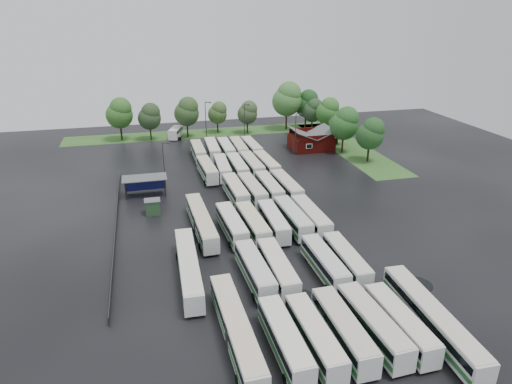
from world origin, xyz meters
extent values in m
plane|color=black|center=(0.00, 0.00, 0.00)|extent=(160.00, 160.00, 0.00)
cube|color=#630D09|center=(24.00, 42.80, 1.70)|extent=(10.00, 8.00, 3.40)
cube|color=#4C4F51|center=(21.50, 42.80, 4.30)|extent=(5.07, 8.60, 2.19)
cube|color=#4C4F51|center=(26.50, 42.80, 4.30)|extent=(5.07, 8.60, 2.19)
cube|color=#630D09|center=(24.00, 38.80, 3.90)|extent=(9.00, 0.20, 1.20)
cube|color=silver|center=(22.00, 38.75, 2.00)|extent=(1.60, 0.12, 1.20)
cylinder|color=#2D2D30|center=(-20.80, 20.00, 1.70)|extent=(0.16, 0.16, 3.40)
cylinder|color=#2D2D30|center=(-13.60, 20.00, 1.70)|extent=(0.16, 0.16, 3.40)
cylinder|color=#2D2D30|center=(-20.80, 23.20, 1.70)|extent=(0.16, 0.16, 3.40)
cylinder|color=#2D2D30|center=(-13.60, 23.20, 1.70)|extent=(0.16, 0.16, 3.40)
cube|color=#4C4F51|center=(-17.20, 21.60, 3.50)|extent=(8.20, 4.20, 0.15)
cube|color=navy|center=(-17.20, 23.50, 1.60)|extent=(7.60, 0.08, 2.60)
cube|color=#234525|center=(-16.20, 12.60, 1.25)|extent=(2.50, 2.00, 2.50)
cube|color=#4C4F51|center=(-16.20, 12.60, 2.56)|extent=(2.70, 2.20, 0.12)
cube|color=#315D22|center=(2.00, 64.80, 0.01)|extent=(80.00, 10.00, 0.01)
cube|color=#315D22|center=(34.00, 42.80, 0.01)|extent=(10.00, 50.00, 0.01)
cube|color=#2D2D30|center=(-22.20, 8.00, 0.60)|extent=(0.10, 50.00, 1.20)
cube|color=silver|center=(-4.48, -25.79, 1.78)|extent=(2.68, 11.75, 2.68)
cube|color=black|center=(-4.48, -25.79, 2.32)|extent=(2.73, 11.29, 0.86)
cube|color=#277333|center=(-4.48, -25.79, 1.19)|extent=(2.73, 11.52, 0.59)
cube|color=silver|center=(-4.48, -25.79, 3.17)|extent=(2.58, 11.40, 0.12)
cylinder|color=black|center=(-4.48, -29.54, 0.44)|extent=(2.49, 0.94, 0.94)
cylinder|color=black|center=(-4.48, -22.05, 0.44)|extent=(2.49, 0.94, 0.94)
cube|color=silver|center=(-1.35, -26.06, 1.77)|extent=(2.74, 11.70, 2.67)
cube|color=black|center=(-1.35, -26.06, 2.30)|extent=(2.78, 11.24, 0.85)
cube|color=#336F3C|center=(-1.35, -26.06, 1.18)|extent=(2.78, 11.47, 0.59)
cube|color=beige|center=(-1.35, -26.06, 3.15)|extent=(2.63, 11.35, 0.12)
cylinder|color=black|center=(-1.35, -29.78, 0.44)|extent=(2.47, 0.93, 0.93)
cylinder|color=black|center=(-1.35, -22.33, 0.44)|extent=(2.47, 0.93, 0.93)
cube|color=silver|center=(1.93, -25.86, 1.82)|extent=(2.61, 11.97, 2.74)
cube|color=black|center=(1.93, -25.86, 2.36)|extent=(2.66, 11.49, 0.88)
cube|color=#1F752B|center=(1.93, -25.86, 1.21)|extent=(2.65, 11.73, 0.60)
cube|color=beige|center=(1.93, -25.86, 3.24)|extent=(2.50, 11.61, 0.12)
cylinder|color=black|center=(1.93, -29.69, 0.45)|extent=(2.54, 0.96, 0.96)
cylinder|color=black|center=(1.93, -22.04, 0.45)|extent=(2.54, 0.96, 0.96)
cube|color=silver|center=(5.28, -25.90, 1.84)|extent=(3.15, 12.23, 2.78)
cube|color=black|center=(5.28, -25.90, 2.40)|extent=(3.18, 11.75, 0.89)
cube|color=#2A6F32|center=(5.28, -25.90, 1.23)|extent=(3.18, 11.99, 0.61)
cube|color=beige|center=(5.28, -25.90, 3.28)|extent=(3.03, 11.86, 0.12)
cylinder|color=black|center=(5.28, -29.77, 0.45)|extent=(2.57, 0.97, 0.97)
cylinder|color=black|center=(5.28, -22.02, 0.45)|extent=(2.57, 0.97, 0.97)
cube|color=silver|center=(8.25, -26.31, 1.77)|extent=(2.75, 11.69, 2.66)
cube|color=black|center=(8.25, -26.31, 2.30)|extent=(2.79, 11.22, 0.85)
cube|color=#2B7333|center=(8.25, -26.31, 1.18)|extent=(2.79, 11.46, 0.59)
cube|color=beige|center=(8.25, -26.31, 3.15)|extent=(2.64, 11.34, 0.12)
cylinder|color=black|center=(8.25, -30.03, 0.44)|extent=(2.47, 0.93, 0.93)
cylinder|color=black|center=(8.25, -22.59, 0.44)|extent=(2.47, 0.93, 0.93)
cube|color=silver|center=(-4.25, -12.18, 1.78)|extent=(2.89, 11.81, 2.69)
cube|color=black|center=(-4.25, -12.18, 2.32)|extent=(2.93, 11.35, 0.86)
cube|color=#2C7336|center=(-4.25, -12.18, 1.19)|extent=(2.93, 11.58, 0.59)
cube|color=silver|center=(-4.25, -12.18, 3.18)|extent=(2.78, 11.46, 0.12)
cylinder|color=black|center=(-4.25, -15.93, 0.44)|extent=(2.49, 0.94, 0.94)
cylinder|color=black|center=(-4.25, -8.42, 0.44)|extent=(2.49, 0.94, 0.94)
cube|color=silver|center=(-1.31, -12.59, 1.82)|extent=(2.51, 11.96, 2.74)
cube|color=black|center=(-1.31, -12.59, 2.37)|extent=(2.57, 11.48, 0.88)
cube|color=#316A38|center=(-1.31, -12.59, 1.22)|extent=(2.56, 11.72, 0.60)
cube|color=beige|center=(-1.31, -12.59, 3.24)|extent=(2.41, 11.60, 0.12)
cylinder|color=black|center=(-1.31, -16.41, 0.45)|extent=(2.54, 0.96, 0.96)
cylinder|color=black|center=(-1.31, -8.76, 0.45)|extent=(2.54, 0.96, 0.96)
cube|color=silver|center=(5.16, -12.68, 1.76)|extent=(2.57, 11.61, 2.65)
cube|color=black|center=(5.16, -12.68, 2.29)|extent=(2.63, 11.15, 0.85)
cube|color=#2A6530|center=(5.16, -12.68, 1.18)|extent=(2.62, 11.38, 0.58)
cube|color=silver|center=(5.16, -12.68, 3.14)|extent=(2.47, 11.26, 0.12)
cylinder|color=black|center=(5.16, -16.38, 0.43)|extent=(2.46, 0.93, 0.93)
cylinder|color=black|center=(5.16, -8.97, 0.43)|extent=(2.46, 0.93, 0.93)
cube|color=silver|center=(8.26, -12.68, 1.76)|extent=(2.57, 11.58, 2.65)
cube|color=black|center=(8.26, -12.68, 2.29)|extent=(2.62, 11.12, 0.85)
cube|color=#20642D|center=(8.26, -12.68, 1.17)|extent=(2.62, 11.35, 0.58)
cube|color=beige|center=(8.26, -12.68, 3.13)|extent=(2.47, 11.23, 0.12)
cylinder|color=black|center=(8.26, -16.37, 0.43)|extent=(2.45, 0.92, 0.92)
cylinder|color=black|center=(8.26, -8.98, 0.43)|extent=(2.45, 0.92, 0.92)
cube|color=silver|center=(-4.55, 1.44, 1.80)|extent=(3.08, 11.98, 2.72)
cube|color=black|center=(-4.55, 1.44, 2.35)|extent=(3.12, 11.50, 0.87)
cube|color=#2C6334|center=(-4.55, 1.44, 1.21)|extent=(3.12, 11.74, 0.60)
cube|color=silver|center=(-4.55, 1.44, 3.21)|extent=(2.96, 11.61, 0.12)
cylinder|color=black|center=(-4.55, -2.35, 0.44)|extent=(2.52, 0.95, 0.95)
cylinder|color=black|center=(-4.55, 5.24, 0.44)|extent=(2.52, 0.95, 0.95)
cube|color=silver|center=(-1.34, 0.87, 1.81)|extent=(3.04, 12.01, 2.73)
cube|color=black|center=(-1.34, 0.87, 2.36)|extent=(3.08, 11.54, 0.87)
cube|color=#216228|center=(-1.34, 0.87, 1.21)|extent=(3.08, 11.78, 0.60)
cube|color=beige|center=(-1.34, 0.87, 3.23)|extent=(2.92, 11.65, 0.12)
cylinder|color=black|center=(-1.34, -2.94, 0.45)|extent=(2.53, 0.95, 0.95)
cylinder|color=black|center=(-1.34, 4.68, 0.45)|extent=(2.53, 0.95, 0.95)
cube|color=silver|center=(2.08, 1.03, 1.77)|extent=(2.59, 11.68, 2.67)
cube|color=black|center=(2.08, 1.03, 2.31)|extent=(2.64, 11.22, 0.85)
cube|color=#277134|center=(2.08, 1.03, 1.18)|extent=(2.63, 11.45, 0.59)
cube|color=silver|center=(2.08, 1.03, 3.16)|extent=(2.49, 11.33, 0.12)
cylinder|color=black|center=(2.08, -2.70, 0.44)|extent=(2.48, 0.93, 0.93)
cylinder|color=black|center=(2.08, 4.76, 0.44)|extent=(2.48, 0.93, 0.93)
cube|color=silver|center=(5.39, 1.45, 1.84)|extent=(2.91, 12.19, 2.78)
cube|color=black|center=(5.39, 1.45, 2.40)|extent=(2.96, 11.71, 0.89)
cube|color=#2D6C38|center=(5.39, 1.45, 1.23)|extent=(2.95, 11.95, 0.61)
cube|color=silver|center=(5.39, 1.45, 3.28)|extent=(2.80, 11.82, 0.12)
cylinder|color=black|center=(5.39, -2.43, 0.45)|extent=(2.57, 0.97, 0.97)
cylinder|color=black|center=(5.39, 5.32, 0.45)|extent=(2.57, 0.97, 0.97)
cube|color=silver|center=(8.31, 1.03, 1.86)|extent=(2.79, 12.26, 2.80)
cube|color=black|center=(8.31, 1.03, 2.42)|extent=(2.84, 11.77, 0.90)
cube|color=#1D7529|center=(8.31, 1.03, 1.24)|extent=(2.84, 12.02, 0.62)
cube|color=beige|center=(8.31, 1.03, 3.31)|extent=(2.68, 11.89, 0.12)
cylinder|color=black|center=(8.31, -2.88, 0.46)|extent=(2.60, 0.98, 0.98)
cylinder|color=black|center=(8.31, 4.94, 0.46)|extent=(2.60, 0.98, 0.98)
cube|color=silver|center=(-1.14, 15.09, 1.84)|extent=(2.87, 12.14, 2.77)
cube|color=black|center=(-1.14, 15.09, 2.39)|extent=(2.92, 11.65, 0.88)
cube|color=#30713A|center=(-1.14, 15.09, 1.23)|extent=(2.91, 11.90, 0.61)
cube|color=beige|center=(-1.14, 15.09, 3.27)|extent=(2.76, 11.77, 0.12)
cylinder|color=black|center=(-1.14, 11.23, 0.45)|extent=(2.56, 0.97, 0.97)
cylinder|color=black|center=(-1.14, 18.95, 0.45)|extent=(2.56, 0.97, 0.97)
cube|color=silver|center=(1.96, 14.73, 1.83)|extent=(3.07, 12.15, 2.76)
cube|color=black|center=(1.96, 14.73, 2.38)|extent=(3.11, 11.67, 0.88)
cube|color=#2C6432|center=(1.96, 14.73, 1.22)|extent=(3.11, 11.91, 0.61)
cube|color=beige|center=(1.96, 14.73, 3.26)|extent=(2.95, 11.79, 0.12)
cylinder|color=black|center=(1.96, 10.88, 0.45)|extent=(2.56, 0.96, 0.96)
cylinder|color=black|center=(1.96, 18.59, 0.45)|extent=(2.56, 0.96, 0.96)
cube|color=silver|center=(5.33, 15.14, 1.79)|extent=(2.65, 11.82, 2.70)
cube|color=black|center=(5.33, 15.14, 2.33)|extent=(2.70, 11.35, 0.86)
cube|color=#2B6233|center=(5.33, 15.14, 1.20)|extent=(2.69, 11.58, 0.59)
cube|color=beige|center=(5.33, 15.14, 3.19)|extent=(2.54, 11.46, 0.12)
cylinder|color=black|center=(5.33, 11.37, 0.44)|extent=(2.50, 0.94, 0.94)
cylinder|color=black|center=(5.33, 18.91, 0.44)|extent=(2.50, 0.94, 0.94)
cube|color=silver|center=(8.57, 14.75, 1.84)|extent=(2.99, 12.21, 2.78)
cube|color=black|center=(8.57, 14.75, 2.40)|extent=(3.04, 11.73, 0.89)
cube|color=#2A6731|center=(8.57, 14.75, 1.23)|extent=(3.04, 11.97, 0.61)
cube|color=beige|center=(8.57, 14.75, 3.28)|extent=(2.88, 11.84, 0.12)
cylinder|color=black|center=(8.57, 10.88, 0.45)|extent=(2.58, 0.97, 0.97)
cylinder|color=black|center=(8.57, 18.63, 0.45)|extent=(2.58, 0.97, 0.97)
cube|color=silver|center=(-4.43, 28.14, 1.79)|extent=(2.96, 11.88, 2.70)
cube|color=black|center=(-4.43, 28.14, 2.33)|extent=(3.00, 11.41, 0.86)
cube|color=#267431|center=(-4.43, 28.14, 1.20)|extent=(3.00, 11.64, 0.59)
cube|color=beige|center=(-4.43, 28.14, 3.19)|extent=(2.85, 11.52, 0.12)
cylinder|color=black|center=(-4.43, 24.37, 0.44)|extent=(2.50, 0.94, 0.94)
cylinder|color=black|center=(-4.43, 31.91, 0.44)|extent=(2.50, 0.94, 0.94)
cube|color=silver|center=(-1.19, 28.42, 1.80)|extent=(3.06, 11.95, 2.71)
cube|color=black|center=(-1.19, 28.42, 2.34)|extent=(3.10, 11.48, 0.87)
cube|color=#35723C|center=(-1.19, 28.42, 1.20)|extent=(3.10, 11.72, 0.60)
cube|color=beige|center=(-1.19, 28.42, 3.21)|extent=(2.94, 11.59, 0.12)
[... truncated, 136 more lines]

